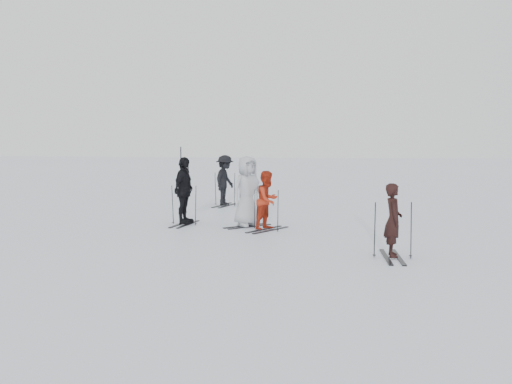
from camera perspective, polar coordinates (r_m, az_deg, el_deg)
ground at (r=15.05m, az=-0.55°, el=-4.14°), size 120.00×120.00×0.00m
skier_near_dark at (r=12.21m, az=13.55°, el=-2.88°), size 0.39×0.58×1.53m
skier_red at (r=15.45m, az=1.15°, el=-0.92°), size 0.91×0.97×1.59m
skier_grey at (r=16.06m, az=-0.87°, el=-0.00°), size 1.12×1.13×1.97m
skier_uphill_left at (r=16.59m, az=-7.22°, el=0.06°), size 0.61×1.18×1.93m
skier_uphill_far at (r=21.19m, az=-3.13°, el=1.12°), size 0.93×1.32×1.85m
skis_near_dark at (r=12.23m, az=13.53°, el=-3.62°), size 1.70×0.96×1.21m
skis_red at (r=15.47m, az=1.15°, el=-1.72°), size 1.79×1.52×1.16m
skis_grey at (r=16.11m, az=-0.87°, el=-1.51°), size 1.66×1.65×1.12m
skis_uphill_left at (r=16.63m, az=-7.20°, el=-1.24°), size 1.71×1.05×1.17m
skis_uphill_far at (r=21.21m, az=-3.12°, el=0.34°), size 1.90×1.27×1.27m
piste_marker at (r=24.73m, az=-7.50°, el=2.03°), size 0.06×0.06×2.14m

